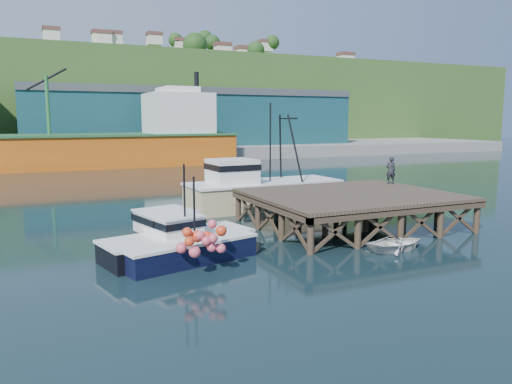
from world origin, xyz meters
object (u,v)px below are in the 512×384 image
boat_navy (184,243)px  boat_black (175,238)px  trawler (261,187)px  dinghy (397,243)px  dockworker (391,170)px

boat_navy → boat_black: (-0.15, 1.11, 0.02)m
boat_navy → trawler: bearing=36.1°
dinghy → dockworker: bearing=-40.0°
trawler → dockworker: bearing=-39.6°
dinghy → dockworker: (6.40, 8.41, 2.75)m
boat_black → boat_navy: bearing=-95.1°
boat_navy → dockworker: 18.04m
dockworker → trawler: bearing=-18.1°
boat_navy → trawler: trawler is taller
dinghy → dockworker: dockworker is taller
boat_black → dockworker: bearing=2.2°
boat_navy → trawler: (9.38, 11.42, 0.80)m
boat_black → dockworker: boat_black is taller
boat_black → trawler: size_ratio=0.66×
boat_black → trawler: bearing=34.4°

